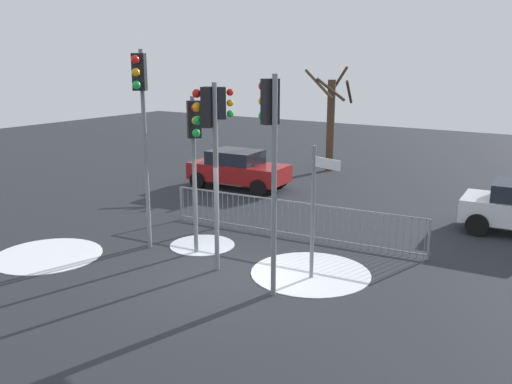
{
  "coord_description": "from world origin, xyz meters",
  "views": [
    {
      "loc": [
        7.19,
        -9.69,
        4.9
      ],
      "look_at": [
        -0.59,
        2.24,
        1.43
      ],
      "focal_mm": 38.42,
      "sensor_mm": 36.0,
      "label": 1
    }
  ],
  "objects_px": {
    "traffic_light_rear_right": "(209,135)",
    "direction_sign_post": "(315,206)",
    "traffic_light_mid_left": "(271,136)",
    "car_red_near": "(238,169)",
    "traffic_light_mid_right": "(194,141)",
    "traffic_light_foreground_left": "(221,124)",
    "bare_tree_centre": "(331,119)",
    "traffic_light_foreground_right": "(141,106)"
  },
  "relations": [
    {
      "from": "car_red_near",
      "to": "bare_tree_centre",
      "type": "height_order",
      "value": "bare_tree_centre"
    },
    {
      "from": "traffic_light_rear_right",
      "to": "car_red_near",
      "type": "relative_size",
      "value": 1.13
    },
    {
      "from": "car_red_near",
      "to": "traffic_light_mid_right",
      "type": "bearing_deg",
      "value": -66.61
    },
    {
      "from": "direction_sign_post",
      "to": "traffic_light_mid_right",
      "type": "bearing_deg",
      "value": -160.8
    },
    {
      "from": "traffic_light_foreground_left",
      "to": "traffic_light_foreground_right",
      "type": "bearing_deg",
      "value": -56.12
    },
    {
      "from": "traffic_light_mid_right",
      "to": "traffic_light_foreground_right",
      "type": "bearing_deg",
      "value": -32.94
    },
    {
      "from": "traffic_light_mid_left",
      "to": "traffic_light_foreground_right",
      "type": "relative_size",
      "value": 0.9
    },
    {
      "from": "traffic_light_mid_right",
      "to": "bare_tree_centre",
      "type": "distance_m",
      "value": 11.92
    },
    {
      "from": "car_red_near",
      "to": "traffic_light_mid_left",
      "type": "bearing_deg",
      "value": -54.68
    },
    {
      "from": "traffic_light_rear_right",
      "to": "traffic_light_mid_right",
      "type": "xyz_separation_m",
      "value": [
        -0.94,
        0.63,
        -0.28
      ]
    },
    {
      "from": "traffic_light_rear_right",
      "to": "traffic_light_mid_right",
      "type": "distance_m",
      "value": 1.17
    },
    {
      "from": "traffic_light_foreground_right",
      "to": "direction_sign_post",
      "type": "relative_size",
      "value": 1.67
    },
    {
      "from": "traffic_light_mid_right",
      "to": "traffic_light_foreground_right",
      "type": "xyz_separation_m",
      "value": [
        -1.35,
        -0.4,
        0.8
      ]
    },
    {
      "from": "traffic_light_rear_right",
      "to": "direction_sign_post",
      "type": "bearing_deg",
      "value": -89.51
    },
    {
      "from": "traffic_light_mid_left",
      "to": "direction_sign_post",
      "type": "xyz_separation_m",
      "value": [
        0.43,
        1.2,
        -1.66
      ]
    },
    {
      "from": "traffic_light_rear_right",
      "to": "car_red_near",
      "type": "distance_m",
      "value": 8.88
    },
    {
      "from": "traffic_light_mid_left",
      "to": "bare_tree_centre",
      "type": "bearing_deg",
      "value": 45.01
    },
    {
      "from": "traffic_light_mid_right",
      "to": "direction_sign_post",
      "type": "xyz_separation_m",
      "value": [
        3.25,
        0.19,
        -1.22
      ]
    },
    {
      "from": "traffic_light_rear_right",
      "to": "direction_sign_post",
      "type": "relative_size",
      "value": 1.43
    },
    {
      "from": "traffic_light_mid_left",
      "to": "direction_sign_post",
      "type": "height_order",
      "value": "traffic_light_mid_left"
    },
    {
      "from": "traffic_light_foreground_left",
      "to": "traffic_light_mid_left",
      "type": "relative_size",
      "value": 0.92
    },
    {
      "from": "traffic_light_foreground_left",
      "to": "traffic_light_foreground_right",
      "type": "relative_size",
      "value": 0.82
    },
    {
      "from": "traffic_light_foreground_left",
      "to": "traffic_light_rear_right",
      "type": "height_order",
      "value": "traffic_light_rear_right"
    },
    {
      "from": "traffic_light_foreground_right",
      "to": "car_red_near",
      "type": "xyz_separation_m",
      "value": [
        -2.07,
        7.11,
        -2.98
      ]
    },
    {
      "from": "direction_sign_post",
      "to": "bare_tree_centre",
      "type": "height_order",
      "value": "bare_tree_centre"
    },
    {
      "from": "traffic_light_rear_right",
      "to": "bare_tree_centre",
      "type": "xyz_separation_m",
      "value": [
        -2.85,
        12.38,
        -0.92
      ]
    },
    {
      "from": "traffic_light_mid_left",
      "to": "car_red_near",
      "type": "bearing_deg",
      "value": 63.62
    },
    {
      "from": "direction_sign_post",
      "to": "car_red_near",
      "type": "xyz_separation_m",
      "value": [
        -6.66,
        6.52,
        -0.96
      ]
    },
    {
      "from": "traffic_light_foreground_left",
      "to": "car_red_near",
      "type": "relative_size",
      "value": 1.09
    },
    {
      "from": "car_red_near",
      "to": "traffic_light_foreground_right",
      "type": "bearing_deg",
      "value": -77.36
    },
    {
      "from": "bare_tree_centre",
      "to": "direction_sign_post",
      "type": "bearing_deg",
      "value": -65.99
    },
    {
      "from": "bare_tree_centre",
      "to": "traffic_light_rear_right",
      "type": "bearing_deg",
      "value": -77.05
    },
    {
      "from": "traffic_light_mid_right",
      "to": "traffic_light_foreground_right",
      "type": "distance_m",
      "value": 1.62
    },
    {
      "from": "traffic_light_mid_right",
      "to": "direction_sign_post",
      "type": "height_order",
      "value": "traffic_light_mid_right"
    },
    {
      "from": "traffic_light_foreground_left",
      "to": "traffic_light_rear_right",
      "type": "relative_size",
      "value": 0.96
    },
    {
      "from": "traffic_light_foreground_left",
      "to": "bare_tree_centre",
      "type": "height_order",
      "value": "bare_tree_centre"
    },
    {
      "from": "car_red_near",
      "to": "bare_tree_centre",
      "type": "distance_m",
      "value": 5.48
    },
    {
      "from": "traffic_light_mid_left",
      "to": "car_red_near",
      "type": "xyz_separation_m",
      "value": [
        -6.23,
        7.72,
        -2.62
      ]
    },
    {
      "from": "traffic_light_foreground_left",
      "to": "bare_tree_centre",
      "type": "bearing_deg",
      "value": 141.66
    },
    {
      "from": "traffic_light_mid_right",
      "to": "car_red_near",
      "type": "xyz_separation_m",
      "value": [
        -3.42,
        6.71,
        -2.18
      ]
    },
    {
      "from": "traffic_light_mid_right",
      "to": "traffic_light_foreground_right",
      "type": "height_order",
      "value": "traffic_light_foreground_right"
    },
    {
      "from": "traffic_light_rear_right",
      "to": "car_red_near",
      "type": "height_order",
      "value": "traffic_light_rear_right"
    }
  ]
}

